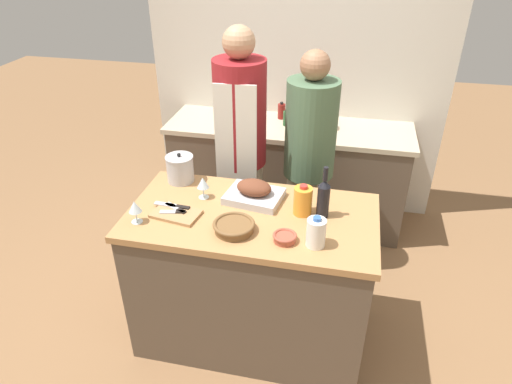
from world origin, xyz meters
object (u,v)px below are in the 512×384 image
knife_chef (173,206)px  knife_bread (174,212)px  juice_jug (303,201)px  knife_paring (176,208)px  wine_bottle_green (323,197)px  person_cook_aproned (241,145)px  roasting_pan (254,192)px  milk_jug (316,233)px  cutting_board (176,214)px  stand_mixer (313,114)px  wine_glass_left (203,183)px  wine_glass_right (135,207)px  condiment_bottle_short (282,111)px  condiment_bottle_tall (286,118)px  wicker_basket (234,226)px  stock_pot (180,169)px  mixing_bowl (285,237)px  person_cook_guest (309,158)px

knife_chef → knife_bread: 0.07m
juice_jug → knife_paring: (-0.70, -0.13, -0.06)m
wine_bottle_green → person_cook_aproned: 0.91m
wine_bottle_green → knife_paring: size_ratio=2.01×
knife_bread → knife_paring: bearing=86.3°
roasting_pan → milk_jug: bearing=-42.4°
cutting_board → stand_mixer: (0.60, 1.49, 0.08)m
stand_mixer → roasting_pan: bearing=-99.7°
wine_bottle_green → knife_chef: 0.85m
stand_mixer → wine_glass_left: bearing=-111.8°
milk_jug → wine_glass_right: size_ratio=1.28×
condiment_bottle_short → condiment_bottle_tall: bearing=-65.3°
wicker_basket → stock_pot: 0.65m
cutting_board → person_cook_aproned: size_ratio=0.16×
condiment_bottle_tall → stock_pot: bearing=-113.6°
cutting_board → knife_chef: knife_chef is taller
knife_bread → wine_glass_right: bearing=-147.8°
wine_glass_left → person_cook_aproned: size_ratio=0.07×
knife_paring → condiment_bottle_short: (0.33, 1.62, 0.00)m
roasting_pan → wine_glass_right: wine_glass_right is taller
stock_pot → mixing_bowl: size_ratio=1.54×
condiment_bottle_tall → knife_bread: bearing=-104.8°
wicker_basket → wine_glass_left: (-0.26, 0.29, 0.07)m
cutting_board → wine_glass_left: 0.25m
cutting_board → knife_paring: 0.04m
roasting_pan → person_cook_guest: bearing=67.9°
condiment_bottle_short → stock_pot: bearing=-108.7°
wicker_basket → condiment_bottle_short: size_ratio=1.56×
cutting_board → wicker_basket: bearing=-12.0°
wine_glass_right → condiment_bottle_short: (0.51, 1.77, -0.07)m
wine_glass_right → milk_jug: bearing=0.1°
stock_pot → mixing_bowl: bearing=-33.3°
person_cook_guest → stand_mixer: bearing=91.1°
condiment_bottle_short → mixing_bowl: bearing=-80.0°
stand_mixer → condiment_bottle_tall: size_ratio=2.17×
knife_paring → person_cook_aproned: person_cook_aproned is taller
juice_jug → knife_paring: bearing=-169.3°
juice_jug → stand_mixer: (-0.08, 1.32, 0.00)m
wine_glass_right → knife_paring: wine_glass_right is taller
wicker_basket → knife_chef: (-0.39, 0.14, -0.01)m
mixing_bowl → knife_paring: 0.66m
wine_bottle_green → wicker_basket: bearing=-151.3°
wine_bottle_green → person_cook_aproned: person_cook_aproned is taller
milk_jug → person_cook_aproned: person_cook_aproned is taller
wicker_basket → condiment_bottle_tall: (0.03, 1.59, -0.01)m
roasting_pan → cutting_board: bearing=-146.8°
wicker_basket → person_cook_aproned: (-0.19, 0.90, 0.04)m
wine_bottle_green → condiment_bottle_short: size_ratio=2.12×
wicker_basket → mixing_bowl: 0.28m
cutting_board → wine_glass_right: wine_glass_right is taller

